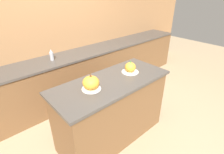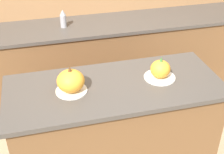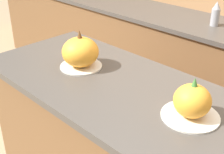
% 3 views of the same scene
% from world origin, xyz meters
% --- Properties ---
extents(ground_plane, '(12.00, 12.00, 0.00)m').
position_xyz_m(ground_plane, '(0.00, 0.00, 0.00)').
color(ground_plane, tan).
extents(wall_back, '(8.00, 0.06, 2.50)m').
position_xyz_m(wall_back, '(0.00, 1.59, 1.25)').
color(wall_back, '#9E7047').
rests_on(wall_back, ground_plane).
extents(kitchen_island, '(1.60, 0.68, 0.94)m').
position_xyz_m(kitchen_island, '(0.00, 0.00, 0.47)').
color(kitchen_island, brown).
rests_on(kitchen_island, ground_plane).
extents(back_counter, '(6.00, 0.60, 0.90)m').
position_xyz_m(back_counter, '(0.00, 1.26, 0.45)').
color(back_counter, brown).
rests_on(back_counter, ground_plane).
extents(pumpkin_cake_left, '(0.22, 0.22, 0.21)m').
position_xyz_m(pumpkin_cake_left, '(-0.32, 0.01, 1.02)').
color(pumpkin_cake_left, silver).
rests_on(pumpkin_cake_left, kitchen_island).
extents(pumpkin_cake_right, '(0.24, 0.24, 0.18)m').
position_xyz_m(pumpkin_cake_right, '(0.36, 0.02, 1.01)').
color(pumpkin_cake_right, silver).
rests_on(pumpkin_cake_right, kitchen_island).
extents(bottle_tall, '(0.07, 0.07, 0.19)m').
position_xyz_m(bottle_tall, '(-0.22, 1.26, 0.99)').
color(bottle_tall, '#99999E').
rests_on(bottle_tall, back_counter).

